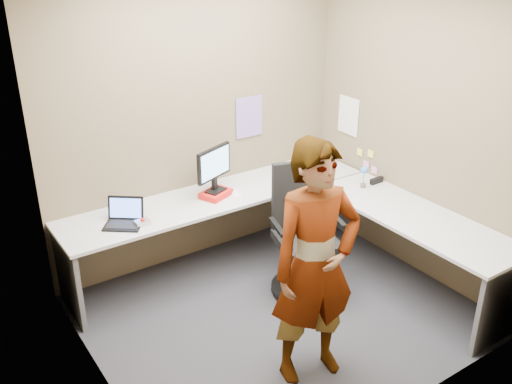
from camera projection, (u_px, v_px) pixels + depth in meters
ground at (280, 313)px, 4.81m from camera, size 3.00×3.00×0.00m
wall_back at (199, 121)px, 5.23m from camera, size 3.00×0.00×3.00m
wall_right at (420, 129)px, 5.02m from camera, size 0.00×2.70×2.70m
wall_left at (86, 216)px, 3.48m from camera, size 0.00×2.70×2.70m
desk at (295, 221)px, 5.08m from camera, size 2.98×2.58×0.73m
paper_ream at (216, 194)px, 5.20m from camera, size 0.33×0.29×0.05m
monitor at (214, 166)px, 5.10m from camera, size 0.42×0.21×0.41m
laptop at (124, 218)px, 4.70m from camera, size 0.39×0.38×0.21m
trackball_mouse at (142, 223)px, 4.68m from camera, size 0.12×0.08×0.07m
origami at (236, 191)px, 5.24m from camera, size 0.10×0.10×0.06m
stapler at (377, 181)px, 5.47m from camera, size 0.15×0.05×0.05m
flower at (364, 174)px, 5.33m from camera, size 0.07×0.07×0.22m
calendar_purple at (249, 117)px, 5.52m from camera, size 0.30×0.01×0.40m
calendar_white at (348, 116)px, 5.73m from camera, size 0.01×0.28×0.38m
sticky_note_a at (371, 154)px, 5.59m from camera, size 0.01×0.07×0.07m
sticky_note_b at (366, 165)px, 5.68m from camera, size 0.01×0.07×0.07m
sticky_note_c at (374, 170)px, 5.60m from camera, size 0.01×0.07×0.07m
sticky_note_d at (360, 152)px, 5.72m from camera, size 0.01×0.07×0.07m
office_chair at (304, 242)px, 4.98m from camera, size 0.65×0.63×1.14m
person at (315, 265)px, 3.83m from camera, size 0.71×0.53×1.78m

